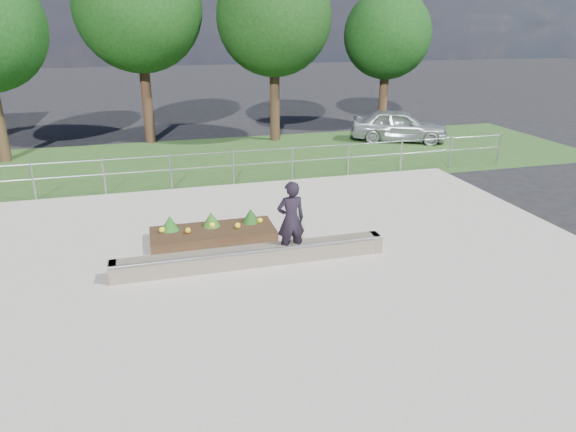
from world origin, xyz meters
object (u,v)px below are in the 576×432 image
Objects in this scene: skateboarder at (291,220)px; parked_car at (399,125)px; planter_bed at (213,231)px; grind_ledge at (253,256)px.

parked_car is (8.07, 10.81, -0.29)m from skateboarder.
parked_car reaches higher than planter_bed.
parked_car reaches higher than grind_ledge.
parked_car is (8.95, 10.85, 0.46)m from grind_ledge.
grind_ledge is 2.00× the size of planter_bed.
planter_bed is 2.38m from skateboarder.
planter_bed is at bearing 132.44° from skateboarder.
planter_bed is 0.71× the size of parked_car.
skateboarder is 0.43× the size of parked_car.
planter_bed is at bearing 159.17° from parked_car.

